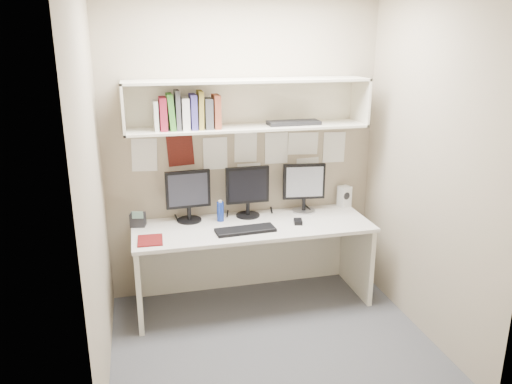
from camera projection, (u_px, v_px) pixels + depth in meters
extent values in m
cube|color=#46464B|center=(272.00, 342.00, 3.83)|extent=(2.40, 2.00, 0.01)
cube|color=gray|center=(243.00, 150.00, 4.37)|extent=(2.40, 0.02, 2.60)
cube|color=gray|center=(328.00, 231.00, 2.52)|extent=(2.40, 0.02, 2.60)
cube|color=gray|center=(93.00, 192.00, 3.17)|extent=(0.02, 2.00, 2.60)
cube|color=gray|center=(429.00, 169.00, 3.72)|extent=(0.02, 2.00, 2.60)
cube|color=silver|center=(253.00, 226.00, 4.21)|extent=(2.00, 0.70, 0.03)
cube|color=silver|center=(245.00, 251.00, 4.62)|extent=(1.96, 0.02, 0.70)
cube|color=silver|center=(248.00, 127.00, 4.12)|extent=(2.00, 0.38, 0.02)
cube|color=silver|center=(248.00, 80.00, 4.01)|extent=(2.00, 0.38, 0.02)
cube|color=silver|center=(243.00, 102.00, 4.24)|extent=(2.00, 0.02, 0.40)
cube|color=silver|center=(123.00, 108.00, 3.84)|extent=(0.02, 0.38, 0.40)
cube|color=silver|center=(360.00, 101.00, 4.29)|extent=(0.02, 0.38, 0.40)
cylinder|color=black|center=(189.00, 220.00, 4.29)|extent=(0.21, 0.21, 0.02)
cylinder|color=black|center=(189.00, 213.00, 4.27)|extent=(0.03, 0.03, 0.10)
cube|color=black|center=(188.00, 189.00, 4.22)|extent=(0.38, 0.06, 0.32)
cube|color=black|center=(188.00, 190.00, 4.20)|extent=(0.33, 0.03, 0.28)
cylinder|color=black|center=(248.00, 215.00, 4.41)|extent=(0.21, 0.21, 0.02)
cylinder|color=black|center=(248.00, 209.00, 4.39)|extent=(0.03, 0.03, 0.11)
cube|color=black|center=(247.00, 185.00, 4.34)|extent=(0.38, 0.04, 0.33)
cube|color=black|center=(248.00, 186.00, 4.32)|extent=(0.34, 0.01, 0.28)
cylinder|color=#A5A5AA|center=(304.00, 211.00, 4.53)|extent=(0.21, 0.21, 0.02)
cylinder|color=black|center=(304.00, 204.00, 4.51)|extent=(0.03, 0.03, 0.10)
cube|color=black|center=(304.00, 181.00, 4.46)|extent=(0.38, 0.08, 0.32)
cube|color=#B9B9BE|center=(305.00, 182.00, 4.44)|extent=(0.33, 0.04, 0.27)
cube|color=black|center=(245.00, 230.00, 4.05)|extent=(0.50, 0.20, 0.02)
cube|color=black|center=(298.00, 222.00, 4.23)|extent=(0.09, 0.12, 0.03)
cube|color=silver|center=(344.00, 196.00, 4.64)|extent=(0.12, 0.12, 0.20)
cylinder|color=black|center=(347.00, 196.00, 4.59)|extent=(0.07, 0.02, 0.07)
cylinder|color=navy|center=(220.00, 212.00, 4.27)|extent=(0.06, 0.06, 0.17)
cylinder|color=white|center=(220.00, 202.00, 4.24)|extent=(0.03, 0.03, 0.02)
cube|color=#5C0F10|center=(150.00, 240.00, 3.86)|extent=(0.20, 0.24, 0.01)
cube|color=black|center=(138.00, 220.00, 4.16)|extent=(0.14, 0.12, 0.11)
cube|color=#4C6659|center=(138.00, 215.00, 4.09)|extent=(0.09, 0.03, 0.06)
cube|color=silver|center=(156.00, 116.00, 3.90)|extent=(0.03, 0.19, 0.23)
cube|color=maroon|center=(163.00, 114.00, 3.91)|extent=(0.05, 0.19, 0.26)
cube|color=#397E2A|center=(171.00, 112.00, 3.92)|extent=(0.04, 0.19, 0.28)
cube|color=#454549|center=(177.00, 110.00, 3.92)|extent=(0.03, 0.19, 0.31)
cube|color=silver|center=(185.00, 114.00, 3.95)|extent=(0.06, 0.19, 0.25)
cube|color=#433A91|center=(193.00, 112.00, 3.96)|extent=(0.05, 0.19, 0.27)
cube|color=olive|center=(200.00, 110.00, 3.97)|extent=(0.04, 0.19, 0.30)
cube|color=#444447|center=(208.00, 113.00, 3.99)|extent=(0.06, 0.19, 0.24)
cube|color=brown|center=(216.00, 111.00, 4.00)|extent=(0.05, 0.19, 0.27)
cube|color=black|center=(294.00, 123.00, 4.19)|extent=(0.44, 0.17, 0.03)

